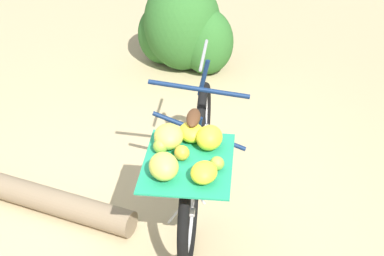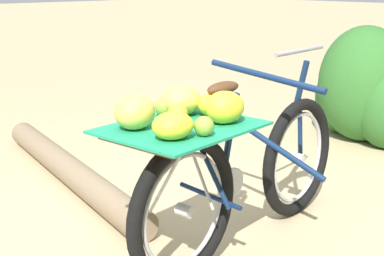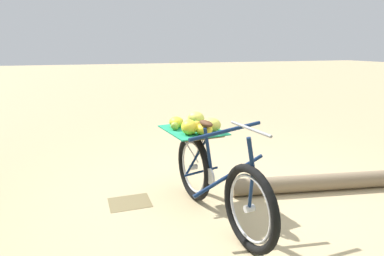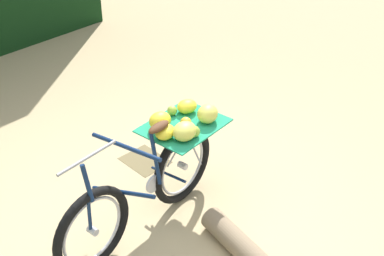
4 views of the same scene
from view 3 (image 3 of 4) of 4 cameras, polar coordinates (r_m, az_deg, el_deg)
name	(u,v)px [view 3 (image 3 of 4)]	position (r m, az deg, el deg)	size (l,w,h in m)	color
ground_plane	(216,207)	(3.59, 4.14, -13.36)	(60.00, 60.00, 0.00)	tan
bicycle	(211,166)	(3.27, 3.26, -6.55)	(0.74, 1.80, 1.03)	black
fallen_log	(327,182)	(4.25, 22.15, -8.52)	(0.19, 0.19, 2.30)	#7F6B51
leaf_litter_patch	(130,202)	(3.74, -10.59, -12.38)	(0.44, 0.36, 0.01)	olive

